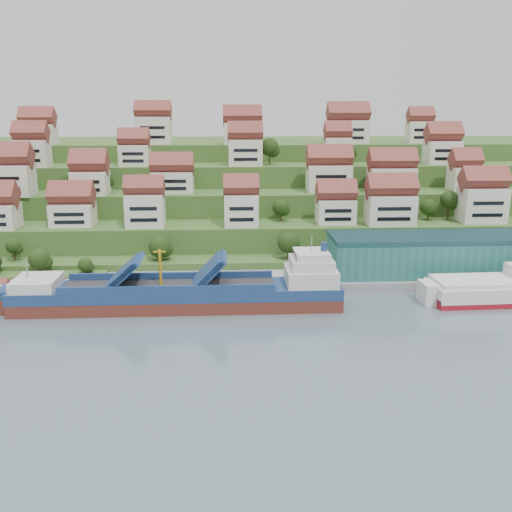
{
  "coord_description": "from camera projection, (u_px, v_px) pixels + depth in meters",
  "views": [
    {
      "loc": [
        -4.56,
        -122.57,
        43.2
      ],
      "look_at": [
        2.54,
        14.0,
        8.0
      ],
      "focal_mm": 40.0,
      "sensor_mm": 36.0,
      "label": 1
    }
  ],
  "objects": [
    {
      "name": "second_ship",
      "position": [
        499.0,
        290.0,
        131.99
      ],
      "size": [
        30.91,
        12.32,
        8.86
      ],
      "rotation": [
        0.0,
        0.0,
        0.03
      ],
      "color": "maroon",
      "rests_on": "ground"
    },
    {
      "name": "pebble_beach",
      "position": [
        7.0,
        291.0,
        138.1
      ],
      "size": [
        45.0,
        20.0,
        1.0
      ],
      "primitive_type": "cube",
      "color": "gray",
      "rests_on": "ground"
    },
    {
      "name": "hillside_village",
      "position": [
        244.0,
        171.0,
        181.88
      ],
      "size": [
        154.39,
        63.46,
        29.71
      ],
      "color": "silver",
      "rests_on": "ground"
    },
    {
      "name": "warehouse",
      "position": [
        447.0,
        254.0,
        146.8
      ],
      "size": [
        60.0,
        15.0,
        10.0
      ],
      "primitive_type": "cube",
      "color": "#266964",
      "rests_on": "quay"
    },
    {
      "name": "hillside_trees",
      "position": [
        224.0,
        203.0,
        167.54
      ],
      "size": [
        136.86,
        62.32,
        30.82
      ],
      "color": "#223D14",
      "rests_on": "ground"
    },
    {
      "name": "hillside",
      "position": [
        238.0,
        194.0,
        227.03
      ],
      "size": [
        260.0,
        128.0,
        31.0
      ],
      "color": "#2D4C1E",
      "rests_on": "ground"
    },
    {
      "name": "quay",
      "position": [
        324.0,
        280.0,
        144.78
      ],
      "size": [
        180.0,
        14.0,
        2.2
      ],
      "primitive_type": "cube",
      "color": "gray",
      "rests_on": "ground"
    },
    {
      "name": "ground",
      "position": [
        248.0,
        305.0,
        129.54
      ],
      "size": [
        300.0,
        300.0,
        0.0
      ],
      "primitive_type": "plane",
      "color": "slate",
      "rests_on": "ground"
    },
    {
      "name": "cargo_ship",
      "position": [
        187.0,
        294.0,
        127.44
      ],
      "size": [
        72.66,
        11.45,
        16.04
      ],
      "rotation": [
        0.0,
        0.0,
        0.0
      ],
      "color": "#5B251C",
      "rests_on": "ground"
    },
    {
      "name": "flagpole",
      "position": [
        321.0,
        264.0,
        138.4
      ],
      "size": [
        1.28,
        0.16,
        8.0
      ],
      "color": "gray",
      "rests_on": "quay"
    }
  ]
}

